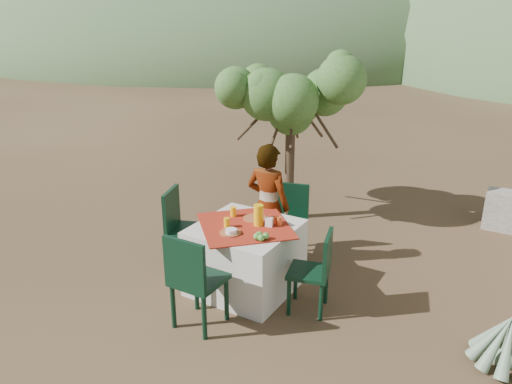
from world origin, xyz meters
TOP-DOWN VIEW (x-y plane):
  - ground at (0.00, 0.00)m, footprint 160.00×160.00m
  - table at (0.27, 0.17)m, footprint 1.30×1.30m
  - chair_far at (0.30, 1.19)m, footprint 0.51×0.51m
  - chair_near at (0.25, -0.72)m, footprint 0.46×0.46m
  - chair_left at (-0.64, 0.21)m, footprint 0.57×0.57m
  - chair_right at (1.12, 0.16)m, footprint 0.49×0.49m
  - person at (0.19, 0.80)m, footprint 0.56×0.37m
  - shrub_tree at (-0.18, 2.27)m, footprint 1.81×1.78m
  - agave at (2.91, 0.26)m, footprint 0.66×0.67m
  - hill_near_left at (-18.00, 30.00)m, footprint 40.00×40.00m
  - hill_far_center at (-4.00, 52.00)m, footprint 60.00×60.00m
  - plate_far at (0.27, 0.37)m, footprint 0.26×0.26m
  - plate_near at (0.24, -0.08)m, footprint 0.23×0.23m
  - glass_far at (0.02, 0.32)m, footprint 0.07×0.07m
  - glass_near at (0.13, 0.03)m, footprint 0.06×0.06m
  - juice_pitcher at (0.39, 0.25)m, footprint 0.10×0.10m
  - bowl_plate at (0.26, -0.09)m, footprint 0.19×0.19m
  - white_bowl at (0.26, -0.09)m, footprint 0.12×0.12m
  - jar_left at (0.52, 0.35)m, footprint 0.05×0.05m
  - jar_right at (0.58, 0.36)m, footprint 0.06×0.06m
  - napkin_holder at (0.50, 0.28)m, footprint 0.08×0.06m
  - fruit_cluster at (0.59, -0.05)m, footprint 0.14×0.13m

SIDE VIEW (x-z plane):
  - ground at x=0.00m, z-range 0.00..0.00m
  - hill_near_left at x=-18.00m, z-range -8.00..8.00m
  - hill_far_center at x=-4.00m, z-range -12.00..12.00m
  - agave at x=2.91m, z-range -0.12..0.59m
  - table at x=0.27m, z-range 0.00..0.76m
  - chair_right at x=1.12m, z-range 0.05..0.92m
  - chair_far at x=0.30m, z-range 0.05..0.95m
  - chair_left at x=-0.64m, z-range 0.05..1.03m
  - chair_near at x=0.25m, z-range 0.05..1.05m
  - person at x=0.19m, z-range 0.00..1.51m
  - bowl_plate at x=0.26m, z-range 0.76..0.77m
  - plate_far at x=0.27m, z-range 0.76..0.78m
  - plate_near at x=0.24m, z-range 0.76..0.78m
  - white_bowl at x=0.26m, z-range 0.77..0.82m
  - fruit_cluster at x=0.59m, z-range 0.76..0.83m
  - jar_left at x=0.52m, z-range 0.76..0.85m
  - jar_right at x=0.58m, z-range 0.76..0.86m
  - napkin_holder at x=0.50m, z-range 0.76..0.86m
  - glass_near at x=0.13m, z-range 0.76..0.87m
  - glass_far at x=0.02m, z-range 0.76..0.87m
  - juice_pitcher at x=0.39m, z-range 0.76..0.99m
  - shrub_tree at x=-0.18m, z-range 0.62..2.75m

